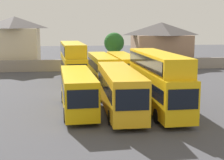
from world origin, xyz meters
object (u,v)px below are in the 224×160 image
at_px(bus_3, 158,78).
at_px(house_terrace_centre, 161,43).
at_px(bus_5, 102,66).
at_px(bus_1, 78,89).
at_px(bus_6, 123,66).
at_px(tree_left_of_lot, 114,43).
at_px(house_terrace_left, 15,42).
at_px(bus_4, 73,60).
at_px(bus_2, 119,88).

relative_size(bus_3, house_terrace_centre, 1.17).
relative_size(bus_5, house_terrace_centre, 1.11).
bearing_deg(bus_3, bus_1, -96.07).
bearing_deg(bus_6, tree_left_of_lot, 175.51).
distance_m(bus_5, house_terrace_centre, 20.17).
distance_m(bus_1, house_terrace_centre, 34.95).
xyz_separation_m(house_terrace_left, tree_left_of_lot, (16.33, -2.79, -0.14)).
distance_m(bus_5, tree_left_of_lot, 12.81).
bearing_deg(bus_5, tree_left_of_lot, 162.17).
height_order(bus_6, house_terrace_centre, house_terrace_centre).
xyz_separation_m(house_terrace_centre, tree_left_of_lot, (-9.08, -3.61, 0.33)).
xyz_separation_m(house_terrace_left, house_terrace_centre, (25.41, 0.82, -0.47)).
distance_m(bus_3, bus_4, 16.78).
bearing_deg(bus_1, house_terrace_centre, 150.33).
relative_size(bus_4, house_terrace_centre, 1.13).
bearing_deg(bus_4, bus_2, 9.64).
bearing_deg(bus_6, bus_4, -91.97).
xyz_separation_m(bus_5, tree_left_of_lot, (3.37, 12.14, 2.33)).
height_order(bus_1, bus_3, bus_3).
xyz_separation_m(bus_4, house_terrace_left, (-9.22, 15.43, 1.57)).
distance_m(bus_2, bus_4, 15.76).
distance_m(bus_5, house_terrace_left, 19.93).
bearing_deg(bus_6, bus_5, -103.25).
distance_m(bus_2, tree_left_of_lot, 28.29).
bearing_deg(bus_2, tree_left_of_lot, 173.45).
bearing_deg(tree_left_of_lot, bus_1, -104.37).
bearing_deg(bus_1, tree_left_of_lot, 163.42).
bearing_deg(bus_2, bus_1, -99.50).
relative_size(bus_1, bus_6, 0.89).
bearing_deg(bus_2, bus_5, -179.99).
bearing_deg(bus_1, house_terrace_left, -165.02).
height_order(bus_2, bus_4, bus_4).
bearing_deg(house_terrace_left, bus_6, -44.68).
bearing_deg(tree_left_of_lot, bus_2, -97.25).
height_order(bus_5, tree_left_of_lot, tree_left_of_lot).
distance_m(bus_1, bus_3, 6.82).
xyz_separation_m(bus_1, bus_4, (-0.10, 14.71, 0.91)).
relative_size(house_terrace_left, house_terrace_centre, 0.84).
xyz_separation_m(bus_5, house_terrace_left, (-12.97, 14.93, 2.46)).
distance_m(bus_2, house_terrace_left, 33.40).
relative_size(bus_3, bus_5, 1.05).
distance_m(bus_1, house_terrace_left, 31.65).
relative_size(bus_1, house_terrace_centre, 1.02).
distance_m(bus_6, tree_left_of_lot, 12.92).
xyz_separation_m(bus_6, house_terrace_centre, (9.75, 16.31, 1.96)).
relative_size(bus_2, house_terrace_centre, 1.18).
bearing_deg(bus_1, bus_4, 178.19).
distance_m(bus_1, bus_6, 15.97).
bearing_deg(tree_left_of_lot, bus_5, -105.50).
distance_m(bus_3, tree_left_of_lot, 28.00).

